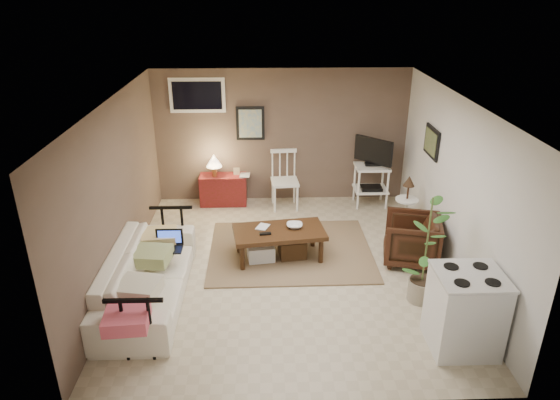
{
  "coord_description": "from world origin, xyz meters",
  "views": [
    {
      "loc": [
        -0.29,
        -6.12,
        3.75
      ],
      "look_at": [
        -0.09,
        0.35,
        0.9
      ],
      "focal_mm": 32.0,
      "sensor_mm": 36.0,
      "label": 1
    }
  ],
  "objects_px": {
    "tv_stand": "(372,170)",
    "coffee_table": "(278,242)",
    "red_console": "(223,187)",
    "stove": "(465,311)",
    "spindle_chair": "(285,182)",
    "armchair": "(412,237)",
    "sofa": "(147,268)",
    "side_table": "(407,198)",
    "potted_plant": "(427,247)"
  },
  "relations": [
    {
      "from": "spindle_chair",
      "to": "side_table",
      "type": "relative_size",
      "value": 1.06
    },
    {
      "from": "sofa",
      "to": "potted_plant",
      "type": "distance_m",
      "value": 3.48
    },
    {
      "from": "side_table",
      "to": "potted_plant",
      "type": "height_order",
      "value": "potted_plant"
    },
    {
      "from": "coffee_table",
      "to": "tv_stand",
      "type": "distance_m",
      "value": 2.58
    },
    {
      "from": "sofa",
      "to": "stove",
      "type": "bearing_deg",
      "value": -105.64
    },
    {
      "from": "sofa",
      "to": "armchair",
      "type": "bearing_deg",
      "value": -77.08
    },
    {
      "from": "sofa",
      "to": "tv_stand",
      "type": "distance_m",
      "value": 4.43
    },
    {
      "from": "armchair",
      "to": "potted_plant",
      "type": "bearing_deg",
      "value": 6.51
    },
    {
      "from": "spindle_chair",
      "to": "tv_stand",
      "type": "xyz_separation_m",
      "value": [
        1.56,
        0.04,
        0.18
      ]
    },
    {
      "from": "potted_plant",
      "to": "tv_stand",
      "type": "bearing_deg",
      "value": 91.25
    },
    {
      "from": "side_table",
      "to": "potted_plant",
      "type": "relative_size",
      "value": 0.67
    },
    {
      "from": "tv_stand",
      "to": "side_table",
      "type": "bearing_deg",
      "value": -72.39
    },
    {
      "from": "coffee_table",
      "to": "stove",
      "type": "relative_size",
      "value": 1.47
    },
    {
      "from": "sofa",
      "to": "spindle_chair",
      "type": "relative_size",
      "value": 2.26
    },
    {
      "from": "tv_stand",
      "to": "sofa",
      "type": "bearing_deg",
      "value": -140.16
    },
    {
      "from": "sofa",
      "to": "red_console",
      "type": "distance_m",
      "value": 3.04
    },
    {
      "from": "red_console",
      "to": "tv_stand",
      "type": "relative_size",
      "value": 0.77
    },
    {
      "from": "sofa",
      "to": "potted_plant",
      "type": "bearing_deg",
      "value": -92.35
    },
    {
      "from": "tv_stand",
      "to": "potted_plant",
      "type": "relative_size",
      "value": 0.86
    },
    {
      "from": "red_console",
      "to": "potted_plant",
      "type": "distance_m",
      "value": 4.16
    },
    {
      "from": "spindle_chair",
      "to": "armchair",
      "type": "relative_size",
      "value": 1.34
    },
    {
      "from": "tv_stand",
      "to": "armchair",
      "type": "relative_size",
      "value": 1.62
    },
    {
      "from": "sofa",
      "to": "armchair",
      "type": "height_order",
      "value": "sofa"
    },
    {
      "from": "side_table",
      "to": "armchair",
      "type": "xyz_separation_m",
      "value": [
        -0.16,
        -0.92,
        -0.22
      ]
    },
    {
      "from": "coffee_table",
      "to": "red_console",
      "type": "relative_size",
      "value": 1.44
    },
    {
      "from": "red_console",
      "to": "armchair",
      "type": "distance_m",
      "value": 3.57
    },
    {
      "from": "sofa",
      "to": "stove",
      "type": "relative_size",
      "value": 2.48
    },
    {
      "from": "spindle_chair",
      "to": "side_table",
      "type": "distance_m",
      "value": 2.18
    },
    {
      "from": "side_table",
      "to": "stove",
      "type": "distance_m",
      "value": 2.77
    },
    {
      "from": "spindle_chair",
      "to": "tv_stand",
      "type": "relative_size",
      "value": 0.82
    },
    {
      "from": "coffee_table",
      "to": "sofa",
      "type": "bearing_deg",
      "value": -150.41
    },
    {
      "from": "side_table",
      "to": "stove",
      "type": "height_order",
      "value": "side_table"
    },
    {
      "from": "tv_stand",
      "to": "stove",
      "type": "xyz_separation_m",
      "value": [
        0.26,
        -3.86,
        -0.2
      ]
    },
    {
      "from": "side_table",
      "to": "stove",
      "type": "xyz_separation_m",
      "value": [
        -0.09,
        -2.76,
        -0.14
      ]
    },
    {
      "from": "side_table",
      "to": "armchair",
      "type": "height_order",
      "value": "side_table"
    },
    {
      "from": "red_console",
      "to": "tv_stand",
      "type": "height_order",
      "value": "tv_stand"
    },
    {
      "from": "potted_plant",
      "to": "stove",
      "type": "distance_m",
      "value": 0.95
    },
    {
      "from": "side_table",
      "to": "armchair",
      "type": "relative_size",
      "value": 1.26
    },
    {
      "from": "armchair",
      "to": "potted_plant",
      "type": "distance_m",
      "value": 1.05
    },
    {
      "from": "sofa",
      "to": "stove",
      "type": "distance_m",
      "value": 3.8
    },
    {
      "from": "tv_stand",
      "to": "coffee_table",
      "type": "bearing_deg",
      "value": -132.4
    },
    {
      "from": "spindle_chair",
      "to": "coffee_table",
      "type": "bearing_deg",
      "value": -95.03
    },
    {
      "from": "sofa",
      "to": "spindle_chair",
      "type": "distance_m",
      "value": 3.35
    },
    {
      "from": "coffee_table",
      "to": "sofa",
      "type": "relative_size",
      "value": 0.59
    },
    {
      "from": "coffee_table",
      "to": "red_console",
      "type": "height_order",
      "value": "red_console"
    },
    {
      "from": "red_console",
      "to": "stove",
      "type": "relative_size",
      "value": 1.02
    },
    {
      "from": "red_console",
      "to": "tv_stand",
      "type": "distance_m",
      "value": 2.7
    },
    {
      "from": "sofa",
      "to": "tv_stand",
      "type": "bearing_deg",
      "value": -50.16
    },
    {
      "from": "spindle_chair",
      "to": "tv_stand",
      "type": "height_order",
      "value": "tv_stand"
    },
    {
      "from": "red_console",
      "to": "tv_stand",
      "type": "xyz_separation_m",
      "value": [
        2.68,
        -0.12,
        0.33
      ]
    }
  ]
}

